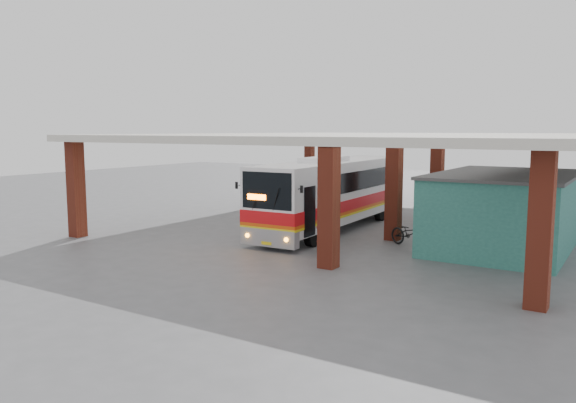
# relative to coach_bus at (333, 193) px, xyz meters

# --- Properties ---
(ground) EXTENTS (90.00, 90.00, 0.00)m
(ground) POSITION_rel_coach_bus_xyz_m (0.56, -4.04, -1.79)
(ground) COLOR #515154
(ground) RESTS_ON ground
(brick_columns) EXTENTS (20.10, 21.60, 4.35)m
(brick_columns) POSITION_rel_coach_bus_xyz_m (1.99, 0.96, 0.39)
(brick_columns) COLOR maroon
(brick_columns) RESTS_ON ground
(canopy_roof) EXTENTS (21.00, 23.00, 0.30)m
(canopy_roof) POSITION_rel_coach_bus_xyz_m (1.06, 2.46, 2.71)
(canopy_roof) COLOR beige
(canopy_roof) RESTS_ON brick_columns
(shop_building) EXTENTS (5.20, 8.20, 3.11)m
(shop_building) POSITION_rel_coach_bus_xyz_m (8.06, -0.04, -0.22)
(shop_building) COLOR #29675D
(shop_building) RESTS_ON ground
(coach_bus) EXTENTS (3.08, 12.44, 3.59)m
(coach_bus) POSITION_rel_coach_bus_xyz_m (0.00, 0.00, 0.00)
(coach_bus) COLOR silver
(coach_bus) RESTS_ON ground
(motorcycle) EXTENTS (2.27, 1.53, 1.13)m
(motorcycle) POSITION_rel_coach_bus_xyz_m (4.74, -2.04, -1.22)
(motorcycle) COLOR black
(motorcycle) RESTS_ON ground
(pedestrian) EXTENTS (0.61, 0.41, 1.67)m
(pedestrian) POSITION_rel_coach_bus_xyz_m (2.49, -5.49, -0.95)
(pedestrian) COLOR red
(pedestrian) RESTS_ON ground
(red_chair) EXTENTS (0.54, 0.54, 0.88)m
(red_chair) POSITION_rel_coach_bus_xyz_m (5.55, 4.61, -1.38)
(red_chair) COLOR red
(red_chair) RESTS_ON ground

